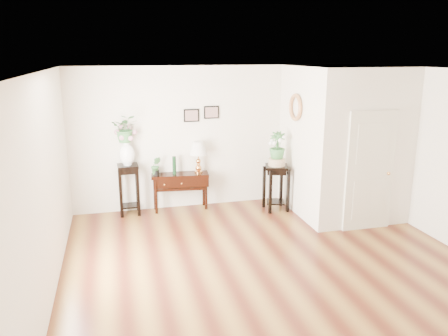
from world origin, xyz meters
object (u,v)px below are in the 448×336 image
object	(u,v)px
console_table	(180,192)
plant_stand_b	(276,188)
table_lamp	(198,155)
plant_stand_a	(129,189)

from	to	relation	value
console_table	plant_stand_b	distance (m)	1.89
table_lamp	plant_stand_a	distance (m)	1.49
plant_stand_a	plant_stand_b	bearing A→B (deg)	-9.65
table_lamp	plant_stand_a	xyz separation A→B (m)	(-1.36, 0.00, -0.60)
table_lamp	plant_stand_b	size ratio (longest dim) A/B	0.69
table_lamp	plant_stand_b	bearing A→B (deg)	-18.21
plant_stand_a	plant_stand_b	world-z (taller)	plant_stand_a
table_lamp	console_table	bearing A→B (deg)	180.00
console_table	plant_stand_b	size ratio (longest dim) A/B	1.22
plant_stand_a	console_table	bearing A→B (deg)	0.00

